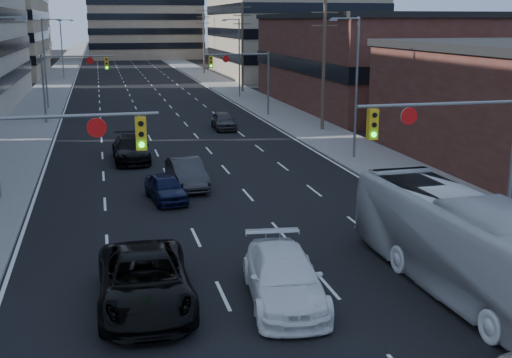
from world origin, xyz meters
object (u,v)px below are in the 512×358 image
object	(u,v)px
white_van	(284,278)
transit_bus	(469,247)
sedan_blue	(166,188)
black_pickup	(145,281)

from	to	relation	value
white_van	transit_bus	distance (m)	6.10
white_van	sedan_blue	size ratio (longest dim) A/B	1.42
sedan_blue	white_van	bearing A→B (deg)	-87.11
transit_bus	sedan_blue	xyz separation A→B (m)	(-8.41, 13.66, -0.97)
white_van	sedan_blue	world-z (taller)	white_van
black_pickup	transit_bus	xyz separation A→B (m)	(10.31, -1.58, 0.78)
white_van	sedan_blue	distance (m)	13.00
black_pickup	transit_bus	size ratio (longest dim) A/B	0.52
transit_bus	sedan_blue	distance (m)	16.07
white_van	transit_bus	xyz separation A→B (m)	(5.97, -0.89, 0.83)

